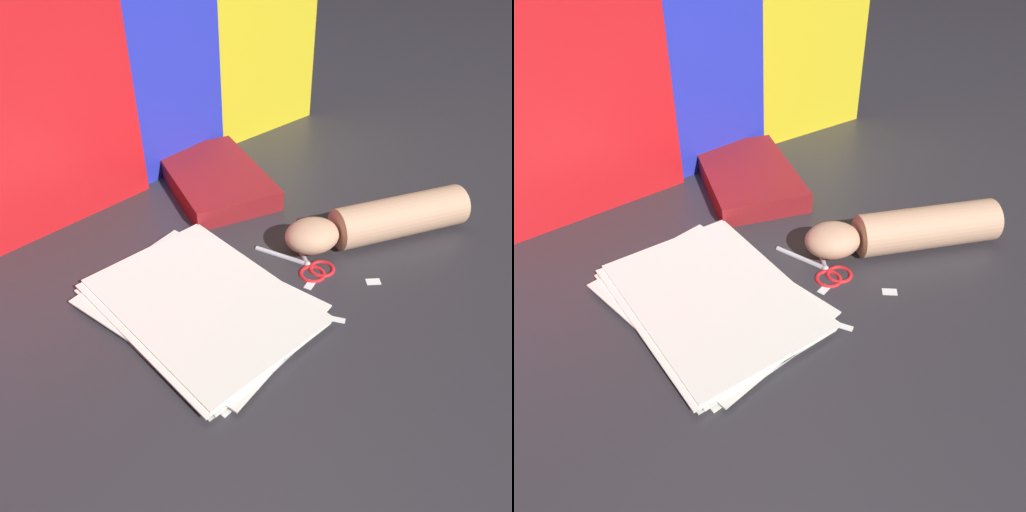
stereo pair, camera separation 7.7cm
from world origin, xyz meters
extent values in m
plane|color=#2D2B30|center=(0.00, 0.00, 0.00)|extent=(6.00, 6.00, 0.00)
cube|color=#2833D1|center=(0.01, 0.35, 0.22)|extent=(0.88, 0.03, 0.44)
cube|color=yellow|center=(0.28, 0.35, 0.25)|extent=(0.64, 0.10, 0.50)
cube|color=white|center=(-0.11, -0.02, 0.00)|extent=(0.23, 0.33, 0.00)
cube|color=white|center=(-0.11, -0.01, 0.00)|extent=(0.26, 0.34, 0.00)
cube|color=white|center=(-0.11, -0.01, 0.01)|extent=(0.25, 0.34, 0.00)
cube|color=white|center=(-0.11, -0.02, 0.01)|extent=(0.26, 0.35, 0.00)
cube|color=white|center=(-0.11, -0.02, 0.01)|extent=(0.26, 0.35, 0.00)
cube|color=white|center=(-0.10, -0.02, 0.02)|extent=(0.27, 0.35, 0.00)
cube|color=maroon|center=(0.16, 0.22, 0.02)|extent=(0.27, 0.32, 0.04)
sphere|color=silver|center=(0.09, -0.08, 0.00)|extent=(0.01, 0.01, 0.01)
cylinder|color=silver|center=(0.07, -0.03, 0.00)|extent=(0.03, 0.10, 0.01)
torus|color=red|center=(0.09, -0.10, 0.00)|extent=(0.05, 0.05, 0.01)
cylinder|color=silver|center=(0.11, -0.04, 0.00)|extent=(0.06, 0.09, 0.01)
torus|color=red|center=(0.07, -0.10, 0.00)|extent=(0.06, 0.06, 0.01)
cylinder|color=tan|center=(0.27, -0.14, 0.04)|extent=(0.25, 0.19, 0.07)
ellipsoid|color=tan|center=(0.12, -0.06, 0.04)|extent=(0.12, 0.11, 0.06)
cube|color=white|center=(0.01, -0.19, 0.00)|extent=(0.02, 0.03, 0.00)
cube|color=white|center=(0.12, -0.18, 0.00)|extent=(0.03, 0.03, 0.00)
cube|color=white|center=(0.05, -0.11, 0.00)|extent=(0.03, 0.02, 0.00)
camera|label=1|loc=(-0.46, -0.45, 0.54)|focal=35.00mm
camera|label=2|loc=(-0.41, -0.50, 0.54)|focal=35.00mm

